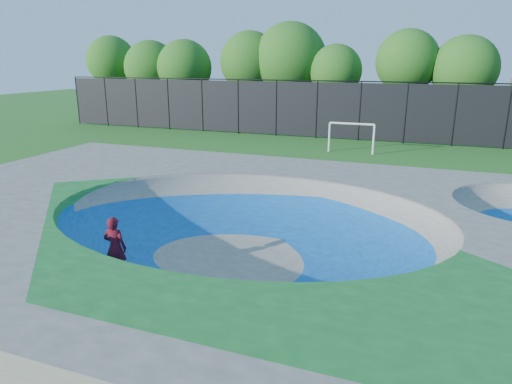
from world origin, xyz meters
The scene contains 7 objects.
ground centered at (0.00, 0.00, 0.00)m, with size 120.00×120.00×0.00m, color #215E1A.
skate_deck centered at (0.00, 0.00, 0.75)m, with size 22.00×14.00×1.50m, color gray.
skater centered at (-2.73, -2.11, 0.82)m, with size 0.60×0.39×1.65m, color #AB0D21.
skateboard centered at (-2.73, -2.11, 0.03)m, with size 0.78×0.22×0.05m, color black.
soccer_goal centered at (0.22, 16.44, 1.26)m, with size 2.76×0.12×1.82m.
fence centered at (0.00, 21.00, 2.10)m, with size 48.09×0.09×4.04m.
treeline centered at (-1.64, 26.38, 5.00)m, with size 53.17×7.35×8.45m.
Camera 1 is at (4.40, -10.90, 5.43)m, focal length 32.00 mm.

